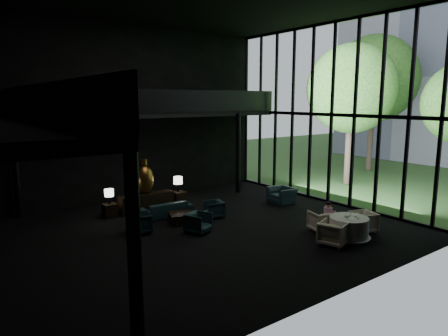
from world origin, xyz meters
TOP-DOWN VIEW (x-y plane):
  - floor at (0.00, 0.00)m, footprint 14.00×12.00m
  - wall_back at (0.00, 6.00)m, footprint 14.00×0.04m
  - wall_front at (0.00, -6.00)m, footprint 14.00×0.04m
  - curtain_wall at (6.95, 0.00)m, footprint 0.20×12.00m
  - mezzanine_left at (-6.00, 0.00)m, footprint 2.00×12.00m
  - mezzanine_back at (1.00, 5.00)m, footprint 12.00×2.00m
  - railing_left at (-5.00, 0.00)m, footprint 0.06×12.00m
  - railing_back at (1.00, 4.00)m, footprint 12.00×0.06m
  - column_sw at (-5.00, -5.70)m, footprint 0.24×0.24m
  - column_nw at (-5.00, 5.70)m, footprint 0.24×0.24m
  - column_ne at (4.80, 4.00)m, footprint 0.24×0.24m
  - tree_near at (11.00, 2.00)m, footprint 4.80×4.80m
  - tree_far at (16.00, 4.00)m, footprint 5.60×5.60m
  - console at (-0.46, 3.55)m, footprint 2.34×0.53m
  - bronze_urn at (-0.46, 3.69)m, footprint 0.78×0.78m
  - side_table_left at (-2.06, 3.61)m, footprint 0.50×0.50m
  - table_lamp_left at (-2.06, 3.57)m, footprint 0.36×0.36m
  - side_table_right at (1.14, 3.60)m, footprint 0.55×0.55m
  - table_lamp_right at (1.14, 3.67)m, footprint 0.40×0.40m
  - sofa at (-0.22, 2.31)m, footprint 2.18×0.68m
  - lounge_armchair_west at (-1.90, 1.08)m, footprint 0.88×0.92m
  - lounge_armchair_east at (1.30, 1.09)m, footprint 0.78×0.81m
  - lounge_armchair_south at (-0.22, -0.12)m, footprint 1.01×0.98m
  - window_armchair at (5.07, 1.09)m, footprint 0.84×1.22m
  - coffee_table at (-0.13, 1.21)m, footprint 1.12×1.12m
  - dining_table at (3.56, -3.66)m, footprint 1.47×1.47m
  - dining_chair_north at (3.44, -2.62)m, footprint 1.04×1.00m
  - dining_chair_east at (4.58, -3.51)m, footprint 0.96×1.00m
  - dining_chair_west at (2.66, -3.73)m, footprint 1.10×1.14m
  - child at (3.60, -2.73)m, footprint 0.30×0.30m
  - plate_a at (3.41, -3.81)m, footprint 0.28×0.28m
  - plate_b at (3.79, -3.45)m, footprint 0.30×0.30m
  - saucer at (3.81, -3.71)m, footprint 0.14×0.14m
  - coffee_cup at (3.74, -3.78)m, footprint 0.08×0.08m
  - cereal_bowl at (3.48, -3.61)m, footprint 0.17×0.17m
  - cream_pot at (3.61, -3.96)m, footprint 0.07×0.07m

SIDE VIEW (x-z plane):
  - floor at x=0.00m, z-range -0.01..0.01m
  - coffee_table at x=-0.13m, z-range 0.00..0.40m
  - side_table_left at x=-2.06m, z-range 0.00..0.55m
  - side_table_right at x=1.14m, z-range 0.00..0.60m
  - dining_table at x=3.56m, z-range -0.05..0.70m
  - lounge_armchair_east at x=1.30m, z-range 0.00..0.70m
  - console at x=-0.46m, z-range 0.00..0.74m
  - lounge_armchair_west at x=-1.90m, z-range 0.00..0.80m
  - lounge_armchair_south at x=-0.22m, z-range 0.00..0.81m
  - dining_chair_east at x=4.58m, z-range 0.00..0.84m
  - sofa at x=-0.22m, z-range 0.00..0.85m
  - dining_chair_north at x=3.44m, z-range 0.00..0.87m
  - dining_chair_west at x=2.66m, z-range 0.00..0.94m
  - window_armchair at x=5.07m, z-range 0.00..1.02m
  - saucer at x=3.81m, z-range 0.75..0.76m
  - plate_a at x=3.41m, z-range 0.75..0.77m
  - plate_b at x=3.79m, z-range 0.75..0.77m
  - child at x=3.60m, z-range 0.45..1.10m
  - cream_pot at x=3.61m, z-range 0.75..0.82m
  - coffee_cup at x=3.74m, z-range 0.76..0.82m
  - cereal_bowl at x=3.48m, z-range 0.75..0.83m
  - table_lamp_left at x=-2.06m, z-range 0.68..1.28m
  - table_lamp_right at x=1.14m, z-range 0.75..1.42m
  - bronze_urn at x=-0.46m, z-range 0.64..2.09m
  - column_sw at x=-5.00m, z-range 0.00..4.00m
  - column_nw at x=-5.00m, z-range 0.00..4.00m
  - column_ne at x=4.80m, z-range 0.00..4.00m
  - wall_back at x=0.00m, z-range 0.00..8.00m
  - wall_front at x=0.00m, z-range 0.00..8.00m
  - curtain_wall at x=6.95m, z-range 0.00..8.00m
  - mezzanine_left at x=-6.00m, z-range 3.88..4.12m
  - mezzanine_back at x=1.00m, z-range 3.88..4.12m
  - railing_left at x=-5.00m, z-range 4.10..5.10m
  - railing_back at x=1.00m, z-range 4.10..5.10m
  - tree_near at x=11.00m, z-range 1.41..9.06m
  - tree_far at x=16.00m, z-range 1.59..10.39m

